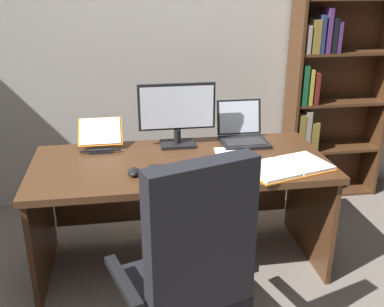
% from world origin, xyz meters
% --- Properties ---
extents(wall_back, '(5.41, 0.12, 2.51)m').
position_xyz_m(wall_back, '(0.00, 1.92, 1.25)').
color(wall_back, '#B2ADA3').
rests_on(wall_back, ground).
extents(desk, '(1.76, 0.79, 0.72)m').
position_xyz_m(desk, '(0.06, 0.93, 0.53)').
color(desk, '#4C2D19').
rests_on(desk, ground).
extents(bookshelf, '(0.78, 0.27, 2.00)m').
position_xyz_m(bookshelf, '(1.35, 1.71, 0.98)').
color(bookshelf, '#4C2D19').
rests_on(bookshelf, ground).
extents(office_chair, '(0.70, 0.62, 1.10)m').
position_xyz_m(office_chair, '(-0.01, 0.04, 0.46)').
color(office_chair, black).
rests_on(office_chair, ground).
extents(monitor, '(0.49, 0.16, 0.41)m').
position_xyz_m(monitor, '(0.07, 1.12, 0.93)').
color(monitor, black).
rests_on(monitor, desk).
extents(laptop, '(0.30, 0.31, 0.25)m').
position_xyz_m(laptop, '(0.51, 1.12, 0.78)').
color(laptop, black).
rests_on(laptop, desk).
extents(keyboard, '(0.42, 0.15, 0.02)m').
position_xyz_m(keyboard, '(0.07, 0.69, 0.74)').
color(keyboard, black).
rests_on(keyboard, desk).
extents(computer_mouse, '(0.06, 0.10, 0.04)m').
position_xyz_m(computer_mouse, '(-0.23, 0.69, 0.74)').
color(computer_mouse, black).
rests_on(computer_mouse, desk).
extents(reading_stand_with_book, '(0.28, 0.25, 0.16)m').
position_xyz_m(reading_stand_with_book, '(-0.42, 1.17, 0.80)').
color(reading_stand_with_book, black).
rests_on(reading_stand_with_book, desk).
extents(open_binder, '(0.55, 0.41, 0.02)m').
position_xyz_m(open_binder, '(0.65, 0.64, 0.74)').
color(open_binder, orange).
rests_on(open_binder, desk).
extents(notepad, '(0.17, 0.22, 0.01)m').
position_xyz_m(notepad, '(0.36, 0.90, 0.73)').
color(notepad, white).
rests_on(notepad, desk).
extents(pen, '(0.14, 0.05, 0.01)m').
position_xyz_m(pen, '(0.38, 0.90, 0.74)').
color(pen, black).
rests_on(pen, notepad).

